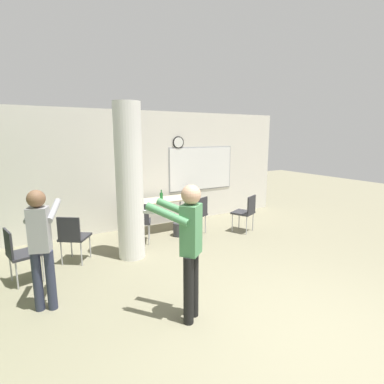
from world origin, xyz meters
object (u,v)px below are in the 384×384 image
Objects in this scene: chair_table_left at (140,220)px; chair_table_right at (197,213)px; person_watching_back at (41,241)px; person_playing_front at (189,242)px; bottle_on_table at (161,196)px; chair_by_left_wall at (20,251)px; chair_mid_room at (246,211)px; folding_table at (160,202)px; chair_near_pillar at (73,235)px.

chair_table_right is at bearing -4.58° from chair_table_left.
person_playing_front is at bearing -36.87° from person_watching_back.
person_watching_back reaches higher than bottle_on_table.
chair_by_left_wall is at bearing 130.47° from person_playing_front.
chair_table_left and chair_by_left_wall have the same top height.
bottle_on_table is 3.57m from person_playing_front.
folding_table is at bearing 147.43° from chair_mid_room.
folding_table is at bearing 71.77° from person_playing_front.
person_playing_front is (-1.11, -3.37, 0.30)m from folding_table.
person_watching_back is at bearing -154.24° from chair_table_right.
person_playing_front is (-0.40, -2.79, 0.48)m from chair_table_left.
chair_by_left_wall is 1.07m from person_watching_back.
chair_mid_room is at bearing -33.41° from bottle_on_table.
chair_near_pillar is at bearing 111.19° from person_playing_front.
person_watching_back is (-1.90, -1.66, 0.42)m from chair_table_left.
folding_table is 1.69× the size of chair_near_pillar.
chair_near_pillar is at bearing -165.93° from chair_table_left.
bottle_on_table is 0.95m from chair_table_right.
chair_mid_room is 0.55× the size of person_watching_back.
bottle_on_table is 0.26× the size of chair_table_right.
folding_table is at bearing 132.07° from chair_table_right.
folding_table is 0.94m from chair_table_right.
chair_mid_room is (4.57, 0.21, 0.00)m from chair_by_left_wall.
chair_mid_room is (1.08, -0.40, 0.00)m from chair_table_right.
chair_table_right and chair_table_left have the same top height.
bottle_on_table is at bearing 23.90° from chair_by_left_wall.
person_playing_front is at bearing -140.85° from chair_mid_room.
chair_table_left reaches higher than folding_table.
bottle_on_table is 1.01m from chair_table_left.
chair_mid_room is 0.52× the size of person_playing_front.
person_watching_back is at bearing -74.28° from chair_by_left_wall.
chair_by_left_wall is at bearing -155.16° from chair_near_pillar.
person_watching_back reaches higher than chair_table_left.
chair_by_left_wall is (-2.88, -1.29, -0.18)m from folding_table.
chair_mid_room is (2.40, -0.51, 0.00)m from chair_table_left.
person_watching_back is at bearing -138.84° from chair_table_left.
chair_near_pillar is 0.55× the size of person_watching_back.
folding_table is at bearing 39.22° from chair_table_left.
folding_table is 1.69× the size of chair_table_left.
chair_table_left is 1.00× the size of chair_by_left_wall.
chair_table_right is 1.00× the size of chair_mid_room.
chair_table_right is at bearing 159.65° from chair_mid_room.
folding_table is 6.53× the size of bottle_on_table.
chair_mid_room is 3.65m from person_playing_front.
chair_near_pillar is 1.00× the size of chair_table_left.
person_playing_front reaches higher than chair_table_left.
chair_mid_room is (1.65, -1.09, -0.33)m from bottle_on_table.
chair_near_pillar is 2.67m from person_playing_front.
chair_table_right is (0.62, -0.68, -0.18)m from folding_table.
chair_by_left_wall is at bearing -156.10° from bottle_on_table.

